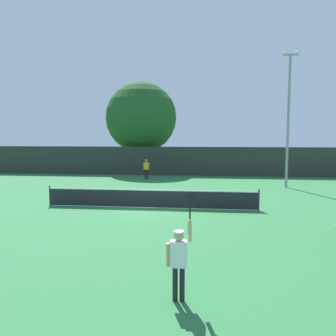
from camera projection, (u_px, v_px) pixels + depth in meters
The scene contains 10 objects.
ground_plane at pixel (151, 208), 17.54m from camera, with size 120.00×120.00×0.00m, color #2D723D.
tennis_net at pixel (151, 198), 17.49m from camera, with size 11.07×0.08×1.07m.
perimeter_fence at pixel (176, 161), 31.68m from camera, with size 37.58×0.12×2.70m, color #2D332D.
player_serving at pixel (179, 255), 7.58m from camera, with size 0.68×0.39×2.47m.
player_receiving at pixel (146, 167), 28.89m from camera, with size 0.57×0.25×1.68m.
tennis_ball at pixel (144, 197), 20.47m from camera, with size 0.07×0.07×0.07m, color #CCE033.
light_pole at pixel (288, 112), 23.90m from camera, with size 1.18×0.28×9.65m.
large_tree at pixel (141, 118), 35.09m from camera, with size 7.35×7.35×9.29m.
parked_car_near at pixel (148, 162), 37.39m from camera, with size 2.02×4.25×1.69m.
parked_car_mid at pixel (235, 162), 38.54m from camera, with size 1.94×4.22×1.69m.
Camera 1 is at (2.84, -17.05, 3.76)m, focal length 36.01 mm.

